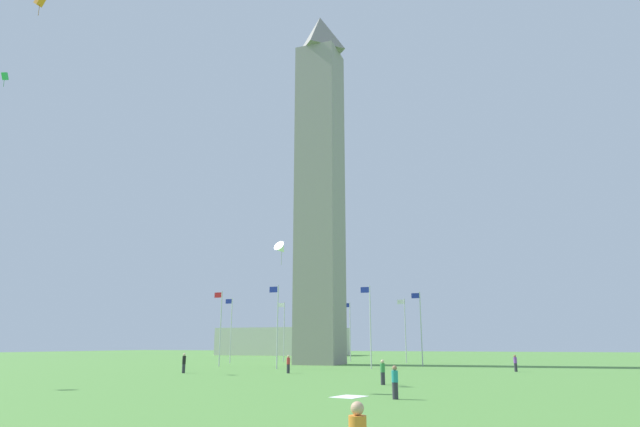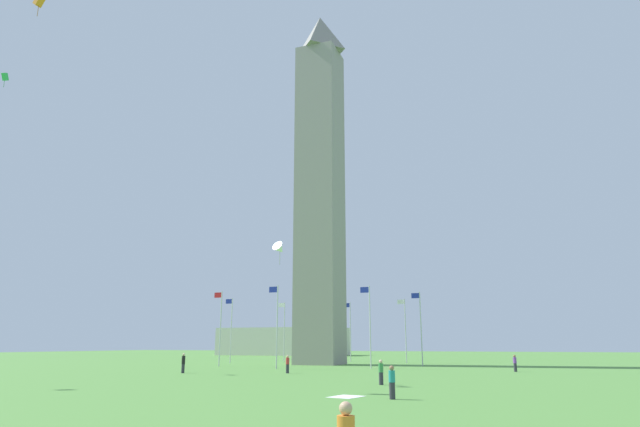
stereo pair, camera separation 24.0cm
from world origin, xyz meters
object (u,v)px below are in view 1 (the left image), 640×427
object	(u,v)px
flagpole_sw	(405,328)
person_red_shirt	(288,364)
obelisk_monument	(320,177)
flagpole_se	(370,323)
flagpole_e	(277,323)
kite_green_box	(5,76)
flagpole_ne	(220,325)
flagpole_n	(231,327)
distant_building	(283,341)
flagpole_s	(421,325)
person_black_shirt	(184,363)
person_purple_shirt	(515,363)
kite_orange_box	(40,0)
person_green_shirt	(383,372)
kite_white_delta	(282,249)
flagpole_nw	(284,329)
flagpole_w	(350,329)
person_teal_shirt	(395,382)
picnic_blanket_near_first_person	(349,397)

from	to	relation	value
flagpole_sw	person_red_shirt	bearing A→B (deg)	80.88
obelisk_monument	flagpole_se	bearing A→B (deg)	134.84
obelisk_monument	flagpole_sw	distance (m)	24.66
flagpole_e	kite_green_box	world-z (taller)	kite_green_box
flagpole_ne	flagpole_n	bearing A→B (deg)	-67.50
person_red_shirt	distant_building	distance (m)	80.25
flagpole_ne	flagpole_s	world-z (taller)	same
flagpole_s	flagpole_n	bearing A→B (deg)	-0.00
flagpole_s	kite_green_box	bearing A→B (deg)	33.49
person_black_shirt	flagpole_e	bearing A→B (deg)	-27.34
kite_green_box	flagpole_se	bearing A→B (deg)	-154.32
person_black_shirt	person_purple_shirt	xyz separation A→B (m)	(-28.86, -13.35, -0.09)
flagpole_n	kite_orange_box	distance (m)	47.67
person_green_shirt	kite_orange_box	xyz separation A→B (m)	(24.84, 9.09, 28.41)
person_purple_shirt	distant_building	size ratio (longest dim) A/B	0.05
flagpole_s	flagpole_sw	bearing A→B (deg)	-67.50
person_black_shirt	kite_white_delta	bearing A→B (deg)	-127.88
person_green_shirt	distant_building	size ratio (longest dim) A/B	0.05
flagpole_ne	kite_green_box	world-z (taller)	kite_green_box
person_red_shirt	flagpole_n	bearing A→B (deg)	42.02
flagpole_s	person_green_shirt	size ratio (longest dim) A/B	5.58
kite_orange_box	flagpole_s	bearing A→B (deg)	-118.32
flagpole_sw	distant_building	world-z (taller)	flagpole_sw
flagpole_n	flagpole_nw	distance (m)	10.25
kite_orange_box	person_black_shirt	bearing A→B (deg)	-103.45
obelisk_monument	flagpole_w	xyz separation A→B (m)	(0.05, -13.40, -20.73)
flagpole_nw	person_purple_shirt	world-z (taller)	flagpole_nw
kite_white_delta	person_purple_shirt	bearing A→B (deg)	-123.02
person_black_shirt	person_green_shirt	size ratio (longest dim) A/B	1.11
person_teal_shirt	distant_building	size ratio (longest dim) A/B	0.05
flagpole_se	person_teal_shirt	world-z (taller)	flagpole_se
flagpole_n	flagpole_se	size ratio (longest dim) A/B	1.00
flagpole_nw	flagpole_sw	bearing A→B (deg)	180.00
flagpole_e	person_purple_shirt	world-z (taller)	flagpole_e
flagpole_sw	person_teal_shirt	bearing A→B (deg)	100.93
person_purple_shirt	obelisk_monument	bearing A→B (deg)	-29.52
flagpole_sw	person_green_shirt	distance (m)	41.86
flagpole_n	person_teal_shirt	xyz separation A→B (m)	(-32.56, 40.68, -4.10)
flagpole_se	person_black_shirt	xyz separation A→B (m)	(14.01, 14.49, -4.00)
flagpole_s	picnic_blanket_near_first_person	distance (m)	40.68
flagpole_s	distant_building	distance (m)	67.18
flagpole_se	picnic_blanket_near_first_person	distance (m)	31.99
flagpole_ne	person_teal_shirt	world-z (taller)	flagpole_ne
distant_building	person_purple_shirt	bearing A→B (deg)	130.31
kite_orange_box	kite_white_delta	bearing A→B (deg)	-157.89
person_black_shirt	obelisk_monument	bearing A→B (deg)	-14.95
flagpole_nw	flagpole_w	bearing A→B (deg)	-157.50
flagpole_e	person_purple_shirt	size ratio (longest dim) A/B	5.57
person_green_shirt	flagpole_ne	bearing A→B (deg)	54.60
person_green_shirt	person_purple_shirt	bearing A→B (deg)	-15.63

